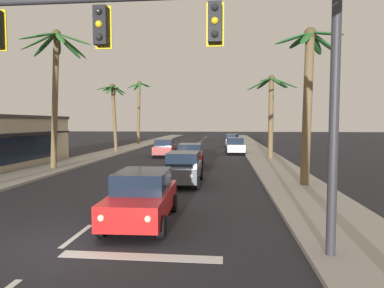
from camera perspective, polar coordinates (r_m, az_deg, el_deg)
name	(u,v)px	position (r m, az deg, el deg)	size (l,w,h in m)	color
ground_plane	(65,245)	(9.97, -20.68, -15.66)	(220.00, 220.00, 0.00)	#232328
sidewalk_right	(268,161)	(28.81, 12.71, -2.77)	(3.20, 110.00, 0.14)	#9E998E
sidewalk_left	(88,159)	(31.02, -17.25, -2.39)	(3.20, 110.00, 0.14)	#9E998E
lane_markings	(181,160)	(29.15, -1.95, -2.74)	(4.28, 88.18, 0.01)	silver
traffic_signal_mast	(171,47)	(8.36, -3.63, 16.00)	(11.12, 0.40, 6.81)	#2D2D33
sedan_lead_at_stop_bar	(142,196)	(11.21, -8.42, -8.76)	(2.06, 4.49, 1.68)	red
sedan_third_in_queue	(183,168)	(17.93, -1.51, -4.04)	(2.00, 4.47, 1.68)	#4C515B
sedan_fifth_in_queue	(190,155)	(24.90, -0.34, -1.87)	(2.11, 4.51, 1.68)	red
sedan_oncoming_far	(164,148)	(32.26, -4.68, -0.61)	(2.13, 4.52, 1.68)	maroon
sedan_parked_nearest_kerb	(232,140)	(45.89, 6.83, 0.65)	(2.00, 4.47, 1.68)	black
sedan_parked_mid_kerb	(235,146)	(35.20, 7.32, -0.27)	(2.06, 4.49, 1.68)	silver
palm_left_second	(55,70)	(25.03, -22.11, 11.48)	(4.60, 4.74, 9.49)	brown
palm_left_third	(114,105)	(37.30, -13.14, 6.52)	(3.20, 3.04, 7.40)	brown
palm_left_farthest	(139,104)	(50.25, -8.99, 6.78)	(3.83, 3.51, 9.32)	brown
palm_right_second	(308,85)	(17.81, 19.10, 9.35)	(3.30, 3.27, 7.90)	brown
palm_right_third	(271,103)	(30.34, 13.27, 6.74)	(4.44, 4.29, 7.37)	brown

